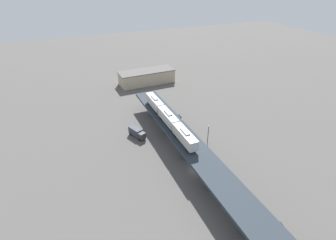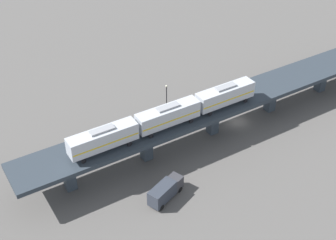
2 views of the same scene
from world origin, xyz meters
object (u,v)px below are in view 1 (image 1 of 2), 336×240
street_lamp (208,133)px  warehouse_building (147,77)px  delivery_truck (137,133)px  subway_train (168,117)px  street_car_green (178,118)px  street_car_white (237,185)px  street_car_red (279,229)px

street_lamp → warehouse_building: street_lamp is taller
delivery_truck → street_lamp: 25.00m
warehouse_building → delivery_truck: bearing=-113.1°
subway_train → street_car_green: size_ratio=8.13×
delivery_truck → warehouse_building: bearing=66.9°
street_car_white → warehouse_building: size_ratio=0.16×
street_car_red → street_lamp: 37.28m
street_car_red → street_lamp: bearing=85.0°
delivery_truck → warehouse_building: (20.05, 47.09, 1.65)m
delivery_truck → warehouse_building: size_ratio=0.26×
street_car_white → street_car_green: same height
street_lamp → delivery_truck: bearing=148.0°
subway_train → street_car_red: 45.51m
subway_train → delivery_truck: bearing=146.1°
street_car_white → street_car_red: 15.13m
subway_train → warehouse_building: (10.73, 53.35, -5.73)m
subway_train → street_lamp: subway_train is taller
street_car_white → warehouse_building: warehouse_building is taller
street_lamp → street_car_green: bearing=97.7°
subway_train → street_car_green: subway_train is taller
delivery_truck → street_car_green: bearing=15.1°
delivery_truck → street_car_white: bearing=-63.4°
street_car_green → street_car_red: bearing=-90.8°
subway_train → street_car_white: subway_train is taller
street_car_red → street_lamp: (3.21, 37.01, 3.17)m
street_car_red → delivery_truck: (-17.91, 50.20, 0.82)m
delivery_truck → street_lamp: street_lamp is taller
street_car_white → warehouse_building: bearing=88.3°
street_car_white → street_lamp: (3.57, 21.89, 3.17)m
subway_train → warehouse_building: 54.72m
street_car_white → street_car_green: bearing=88.4°
street_car_red → street_car_green: bearing=89.2°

